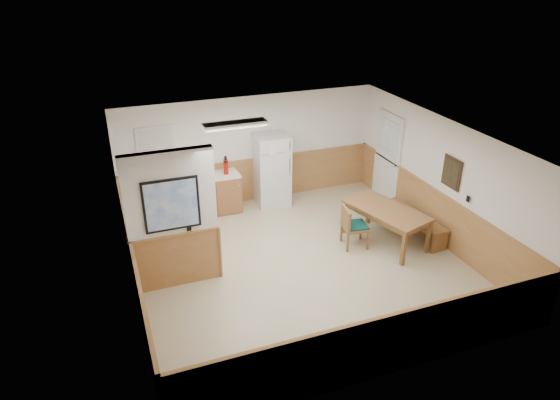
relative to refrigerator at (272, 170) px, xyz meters
name	(u,v)px	position (x,y,z in m)	size (l,w,h in m)	color
ground	(300,264)	(-0.39, -2.63, -0.84)	(6.00, 6.00, 0.00)	tan
ceiling	(302,138)	(-0.39, -2.63, 1.66)	(6.00, 6.00, 0.02)	white
back_wall	(250,150)	(-0.39, 0.37, 0.41)	(6.00, 0.02, 2.50)	white
right_wall	(441,181)	(2.61, -2.63, 0.41)	(0.02, 6.00, 2.50)	white
left_wall	(127,235)	(-3.39, -2.63, 0.41)	(0.02, 6.00, 2.50)	white
wainscot_back	(251,180)	(-0.39, 0.35, -0.34)	(6.00, 0.04, 1.00)	#AE7845
wainscot_right	(435,215)	(2.59, -2.63, -0.34)	(0.04, 6.00, 1.00)	#AE7845
wainscot_left	(135,273)	(-3.37, -2.63, -0.34)	(0.04, 6.00, 1.00)	#AE7845
partition_wall	(173,222)	(-2.64, -2.43, 0.39)	(1.50, 0.20, 2.50)	white
kitchen_counter	(204,195)	(-1.60, 0.05, -0.38)	(2.20, 0.61, 1.00)	brown
exterior_door	(387,158)	(2.58, -0.73, 0.21)	(0.07, 1.02, 2.15)	silver
kitchen_window	(156,149)	(-2.49, 0.35, 0.71)	(0.80, 0.04, 1.00)	silver
wall_painting	(452,173)	(2.58, -2.93, 0.71)	(0.04, 0.50, 0.60)	#312213
fluorescent_fixture	(235,124)	(-1.19, -1.33, 1.61)	(1.20, 0.30, 0.09)	silver
refrigerator	(272,170)	(0.00, 0.00, 0.00)	(0.77, 0.74, 1.67)	silver
dining_table	(386,213)	(1.52, -2.48, -0.18)	(1.30, 1.87, 0.75)	#905B34
dining_bench	(415,219)	(2.29, -2.39, -0.49)	(0.47, 1.70, 0.45)	#905B34
dining_chair	(351,224)	(0.80, -2.37, -0.34)	(0.73, 0.55, 0.85)	#905B34
fire_extinguisher	(226,166)	(-1.07, 0.00, 0.25)	(0.11, 0.11, 0.42)	#A91109
soap_bottle	(151,178)	(-2.69, 0.08, 0.18)	(0.07, 0.07, 0.23)	#188639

